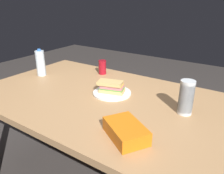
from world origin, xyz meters
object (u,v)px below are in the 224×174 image
(paper_plate, at_px, (112,93))
(soda_can_red, at_px, (102,67))
(sandwich, at_px, (111,87))
(chip_bag, at_px, (126,131))
(dining_table, at_px, (101,106))
(water_bottle_tall, at_px, (41,63))
(plastic_cup_stack, at_px, (186,97))

(paper_plate, bearing_deg, soda_can_red, -45.07)
(paper_plate, xyz_separation_m, sandwich, (0.00, 0.00, 0.05))
(paper_plate, height_order, chip_bag, chip_bag)
(dining_table, height_order, paper_plate, paper_plate)
(soda_can_red, height_order, chip_bag, soda_can_red)
(soda_can_red, bearing_deg, paper_plate, 134.93)
(dining_table, bearing_deg, paper_plate, -120.90)
(water_bottle_tall, bearing_deg, dining_table, 174.45)
(paper_plate, bearing_deg, plastic_cup_stack, -179.72)
(sandwich, relative_size, soda_can_red, 1.63)
(soda_can_red, xyz_separation_m, water_bottle_tall, (0.42, 0.32, 0.05))
(soda_can_red, xyz_separation_m, plastic_cup_stack, (-0.82, 0.31, 0.04))
(paper_plate, height_order, soda_can_red, soda_can_red)
(soda_can_red, height_order, plastic_cup_stack, plastic_cup_stack)
(paper_plate, bearing_deg, sandwich, 43.22)
(dining_table, relative_size, sandwich, 8.81)
(dining_table, distance_m, water_bottle_tall, 0.71)
(sandwich, bearing_deg, water_bottle_tall, 0.61)
(dining_table, bearing_deg, water_bottle_tall, -5.55)
(soda_can_red, distance_m, chip_bag, 0.97)
(water_bottle_tall, xyz_separation_m, plastic_cup_stack, (-1.24, -0.01, -0.01))
(sandwich, height_order, soda_can_red, soda_can_red)
(chip_bag, xyz_separation_m, plastic_cup_stack, (-0.16, -0.40, 0.07))
(dining_table, height_order, chip_bag, chip_bag)
(soda_can_red, bearing_deg, plastic_cup_stack, 159.38)
(sandwich, height_order, water_bottle_tall, water_bottle_tall)
(paper_plate, distance_m, plastic_cup_stack, 0.52)
(soda_can_red, distance_m, water_bottle_tall, 0.53)
(plastic_cup_stack, bearing_deg, water_bottle_tall, 0.60)
(sandwich, relative_size, chip_bag, 0.86)
(sandwich, xyz_separation_m, chip_bag, (-0.35, 0.39, -0.02))
(chip_bag, distance_m, water_bottle_tall, 1.14)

